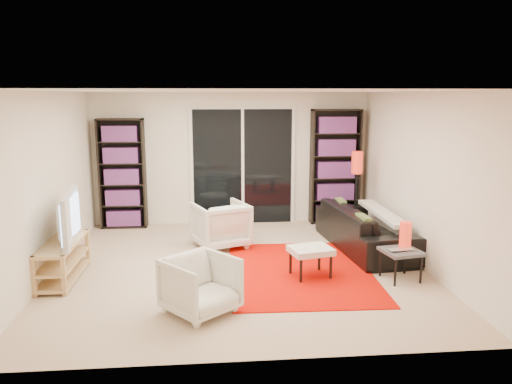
% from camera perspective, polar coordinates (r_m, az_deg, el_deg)
% --- Properties ---
extents(floor, '(5.00, 5.00, 0.00)m').
position_cam_1_polar(floor, '(7.01, -1.83, -8.56)').
color(floor, beige).
rests_on(floor, ground).
extents(wall_back, '(5.00, 0.02, 2.40)m').
position_cam_1_polar(wall_back, '(9.17, -2.81, 3.82)').
color(wall_back, '#F2E7CF').
rests_on(wall_back, ground).
extents(wall_front, '(5.00, 0.02, 2.40)m').
position_cam_1_polar(wall_front, '(4.27, 0.06, -4.59)').
color(wall_front, '#F2E7CF').
rests_on(wall_front, ground).
extents(wall_left, '(0.02, 5.00, 2.40)m').
position_cam_1_polar(wall_left, '(7.02, -22.72, 0.75)').
color(wall_left, '#F2E7CF').
rests_on(wall_left, ground).
extents(wall_right, '(0.02, 5.00, 2.40)m').
position_cam_1_polar(wall_right, '(7.28, 18.15, 1.40)').
color(wall_right, '#F2E7CF').
rests_on(wall_right, ground).
extents(ceiling, '(5.00, 5.00, 0.02)m').
position_cam_1_polar(ceiling, '(6.60, -1.96, 11.47)').
color(ceiling, white).
rests_on(ceiling, wall_back).
extents(sliding_door, '(1.92, 0.08, 2.16)m').
position_cam_1_polar(sliding_door, '(9.17, -1.54, 2.88)').
color(sliding_door, white).
rests_on(sliding_door, ground).
extents(bookshelf_left, '(0.80, 0.30, 1.95)m').
position_cam_1_polar(bookshelf_left, '(9.17, -15.03, 2.03)').
color(bookshelf_left, black).
rests_on(bookshelf_left, ground).
extents(bookshelf_right, '(0.90, 0.30, 2.10)m').
position_cam_1_polar(bookshelf_right, '(9.30, 9.04, 2.87)').
color(bookshelf_right, black).
rests_on(bookshelf_right, ground).
extents(tv_stand, '(0.40, 1.25, 0.50)m').
position_cam_1_polar(tv_stand, '(6.96, -21.18, -7.18)').
color(tv_stand, tan).
rests_on(tv_stand, floor).
extents(tv, '(0.28, 1.13, 0.64)m').
position_cam_1_polar(tv, '(6.81, -21.35, -2.71)').
color(tv, black).
rests_on(tv, tv_stand).
extents(rug, '(1.95, 2.59, 0.01)m').
position_cam_1_polar(rug, '(6.85, 5.07, -9.02)').
color(rug, '#D50B00').
rests_on(rug, floor).
extents(sofa, '(1.08, 2.30, 0.65)m').
position_cam_1_polar(sofa, '(7.92, 12.29, -4.05)').
color(sofa, black).
rests_on(sofa, floor).
extents(armchair_back, '(0.99, 1.01, 0.72)m').
position_cam_1_polar(armchair_back, '(7.82, -4.07, -3.75)').
color(armchair_back, silver).
rests_on(armchair_back, floor).
extents(armchair_front, '(0.97, 0.97, 0.64)m').
position_cam_1_polar(armchair_front, '(5.54, -6.35, -10.55)').
color(armchair_front, silver).
rests_on(armchair_front, floor).
extents(ottoman, '(0.61, 0.54, 0.40)m').
position_cam_1_polar(ottoman, '(6.58, 6.27, -6.79)').
color(ottoman, silver).
rests_on(ottoman, floor).
extents(side_table, '(0.53, 0.53, 0.40)m').
position_cam_1_polar(side_table, '(6.70, 16.26, -6.76)').
color(side_table, '#47474C').
rests_on(side_table, floor).
extents(laptop, '(0.34, 0.24, 0.03)m').
position_cam_1_polar(laptop, '(6.61, 16.43, -6.48)').
color(laptop, silver).
rests_on(laptop, side_table).
extents(table_lamp, '(0.15, 0.15, 0.34)m').
position_cam_1_polar(table_lamp, '(6.76, 16.71, -4.71)').
color(table_lamp, red).
rests_on(table_lamp, side_table).
extents(floor_lamp, '(0.21, 0.21, 1.40)m').
position_cam_1_polar(floor_lamp, '(8.73, 11.45, 2.40)').
color(floor_lamp, black).
rests_on(floor_lamp, floor).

